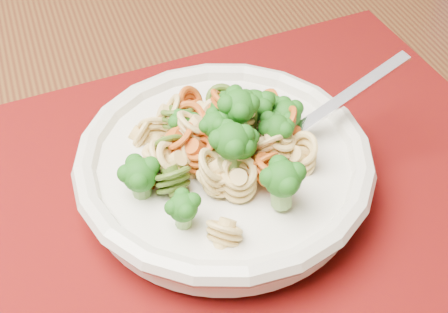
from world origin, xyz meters
name	(u,v)px	position (x,y,z in m)	size (l,w,h in m)	color
dining_table	(213,195)	(0.58, -0.28, 0.62)	(1.48, 1.04, 0.72)	#563518
placemat	(246,188)	(0.57, -0.36, 0.72)	(0.50, 0.39, 0.00)	#651004
pasta_bowl	(224,166)	(0.56, -0.36, 0.75)	(0.25, 0.25, 0.05)	silver
pasta_broccoli_heap	(224,151)	(0.56, -0.36, 0.77)	(0.21, 0.21, 0.06)	#D4B769
fork	(275,145)	(0.60, -0.37, 0.77)	(0.19, 0.02, 0.01)	silver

